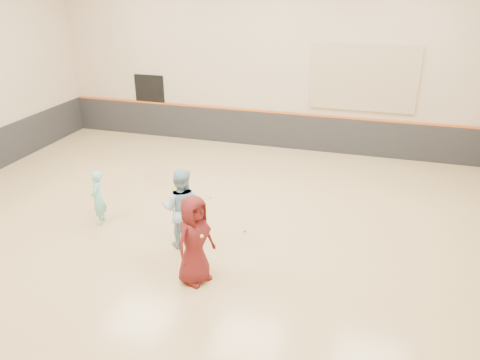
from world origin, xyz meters
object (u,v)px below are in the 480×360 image
(girl, at_px, (98,198))
(instructor, at_px, (181,208))
(young_man, at_px, (194,240))
(spare_racket, at_px, (177,189))

(girl, bearing_deg, instructor, 64.59)
(young_man, xyz_separation_m, spare_racket, (-2.03, 3.76, -0.87))
(spare_racket, bearing_deg, young_man, -61.58)
(spare_racket, bearing_deg, girl, -113.09)
(instructor, xyz_separation_m, young_man, (0.74, -1.12, -0.00))
(girl, relative_size, instructor, 0.74)
(instructor, bearing_deg, young_man, 112.58)
(girl, bearing_deg, young_man, 47.33)
(girl, xyz_separation_m, spare_racket, (0.97, 2.27, -0.64))
(girl, bearing_deg, spare_racket, 140.62)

